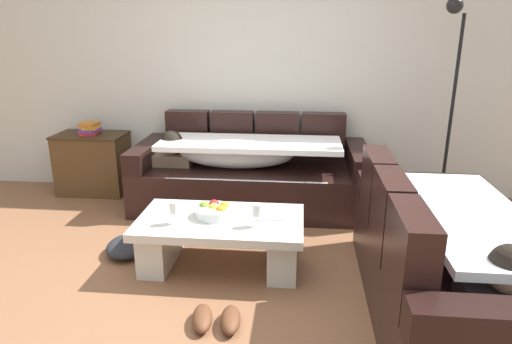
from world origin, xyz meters
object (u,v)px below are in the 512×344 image
at_px(coffee_table, 221,236).
at_px(wine_glass_near_right, 257,211).
at_px(side_cabinet, 93,163).
at_px(pair_of_shoes, 216,319).
at_px(fruit_bowl, 215,210).
at_px(book_stack_on_cabinet, 90,128).
at_px(couch_along_wall, 248,174).
at_px(couch_near_window, 447,266).
at_px(open_magazine, 268,214).
at_px(floor_lamp, 449,95).
at_px(wine_glass_near_left, 174,209).
at_px(crumpled_garment, 127,246).

relative_size(coffee_table, wine_glass_near_right, 7.23).
distance_m(side_cabinet, pair_of_shoes, 2.78).
xyz_separation_m(fruit_bowl, book_stack_on_cabinet, (-1.57, 1.40, 0.28)).
distance_m(coffee_table, pair_of_shoes, 0.75).
relative_size(couch_along_wall, wine_glass_near_right, 13.42).
xyz_separation_m(couch_along_wall, fruit_bowl, (-0.10, -1.18, 0.09)).
relative_size(couch_along_wall, side_cabinet, 3.09).
bearing_deg(couch_near_window, open_magazine, 63.58).
bearing_deg(couch_near_window, fruit_bowl, 71.51).
xyz_separation_m(floor_lamp, pair_of_shoes, (-1.81, -2.05, -1.07)).
bearing_deg(book_stack_on_cabinet, coffee_table, -41.75).
height_order(couch_near_window, book_stack_on_cabinet, couch_near_window).
distance_m(couch_along_wall, open_magazine, 1.16).
distance_m(book_stack_on_cabinet, floor_lamp, 3.55).
distance_m(coffee_table, open_magazine, 0.38).
bearing_deg(wine_glass_near_left, floor_lamp, 33.44).
distance_m(fruit_bowl, pair_of_shoes, 0.86).
bearing_deg(wine_glass_near_right, crumpled_garment, 167.60).
bearing_deg(coffee_table, fruit_bowl, 139.04).
distance_m(pair_of_shoes, crumpled_garment, 1.20).
relative_size(coffee_table, crumpled_garment, 3.00).
height_order(open_magazine, floor_lamp, floor_lamp).
height_order(couch_along_wall, wine_glass_near_right, couch_along_wall).
relative_size(wine_glass_near_left, book_stack_on_cabinet, 0.72).
relative_size(fruit_bowl, side_cabinet, 0.39).
bearing_deg(wine_glass_near_right, book_stack_on_cabinet, 140.57).
bearing_deg(open_magazine, wine_glass_near_left, -163.57).
relative_size(open_magazine, pair_of_shoes, 0.85).
bearing_deg(fruit_bowl, crumpled_garment, 174.05).
bearing_deg(crumpled_garment, wine_glass_near_right, -12.40).
bearing_deg(wine_glass_near_left, couch_along_wall, 75.12).
distance_m(wine_glass_near_left, wine_glass_near_right, 0.58).
relative_size(wine_glass_near_left, wine_glass_near_right, 1.00).
relative_size(fruit_bowl, floor_lamp, 0.14).
bearing_deg(wine_glass_near_right, wine_glass_near_left, -178.75).
bearing_deg(pair_of_shoes, fruit_bowl, 100.56).
xyz_separation_m(couch_near_window, open_magazine, (-1.12, 0.56, 0.05)).
xyz_separation_m(coffee_table, floor_lamp, (1.90, 1.33, 0.88)).
relative_size(coffee_table, book_stack_on_cabinet, 5.20).
bearing_deg(coffee_table, couch_along_wall, 87.28).
height_order(couch_along_wall, wine_glass_near_left, couch_along_wall).
height_order(wine_glass_near_right, open_magazine, wine_glass_near_right).
height_order(fruit_bowl, book_stack_on_cabinet, book_stack_on_cabinet).
distance_m(couch_along_wall, wine_glass_near_left, 1.40).
height_order(side_cabinet, crumpled_garment, side_cabinet).
xyz_separation_m(couch_along_wall, wine_glass_near_left, (-0.36, -1.35, 0.16)).
bearing_deg(pair_of_shoes, open_magazine, 73.36).
xyz_separation_m(open_magazine, side_cabinet, (-1.97, 1.35, -0.06)).
height_order(coffee_table, book_stack_on_cabinet, book_stack_on_cabinet).
distance_m(fruit_bowl, side_cabinet, 2.12).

